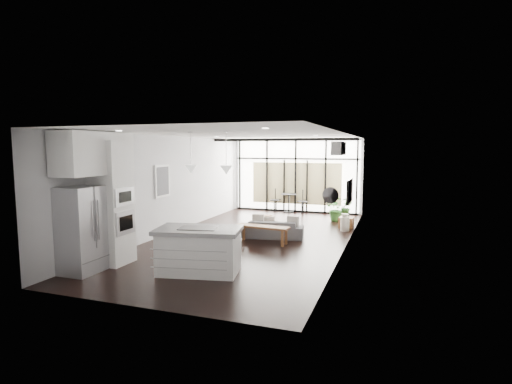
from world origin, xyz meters
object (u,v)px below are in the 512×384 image
Objects in this scene: sofa at (273,226)px; milk_can at (345,222)px; fridge at (82,230)px; island at (199,250)px; pouf at (267,222)px; tv at (350,191)px; console_bench at (262,234)px.

milk_can is at bearing -147.39° from sofa.
fridge is 1.03× the size of sofa.
pouf is at bearing 79.50° from island.
milk_can is at bearing 54.47° from island.
island reaches higher than pouf.
fridge is at bearing 48.26° from sofa.
tv is (4.65, 4.85, 0.44)m from fridge.
console_bench is at bearing -128.97° from milk_can.
tv is at bearing 39.48° from console_bench.
pouf is (-0.49, 1.97, -0.04)m from console_bench.
tv is at bearing -76.62° from milk_can.
console_bench is at bearing -76.06° from pouf.
console_bench is (-0.07, -0.70, -0.10)m from sofa.
pouf is at bearing 68.74° from fridge.
tv is (2.04, 1.38, 1.07)m from console_bench.
milk_can is (4.44, 5.73, -0.60)m from fridge.
milk_can is 0.47× the size of tv.
tv is (0.21, -0.88, 1.04)m from milk_can.
sofa is 1.39m from pouf.
island is 4.88m from tv.
tv reaches higher than milk_can.
island is at bearing -113.99° from milk_can.
sofa is 2.30m from tv.
console_bench is at bearing 75.00° from sofa.
island is 3.54× the size of pouf.
island is 0.96× the size of fridge.
tv is at bearing 47.89° from island.
console_bench is at bearing 53.10° from fridge.
tv reaches higher than island.
fridge is 1.56× the size of tv.
sofa is 0.71m from console_bench.
island is 2.79m from console_bench.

